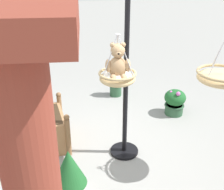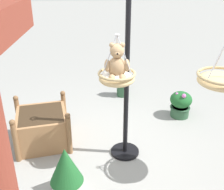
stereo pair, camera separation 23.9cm
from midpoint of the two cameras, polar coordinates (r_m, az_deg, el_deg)
ground_plane at (r=4.41m, az=1.04°, el=-12.34°), size 40.00×40.00×0.00m
display_pole_central at (r=4.06m, az=4.58°, el=-3.29°), size 0.44×0.44×2.43m
hanging_basket_with_teddy at (r=3.55m, az=2.94°, el=3.64°), size 0.49×0.49×0.66m
teddy_bear at (r=3.46m, az=3.04°, el=6.53°), size 0.32×0.28×0.46m
hanging_basket_left_high at (r=3.59m, az=23.55°, el=2.84°), size 0.60×0.60×0.66m
wooden_planter_box at (r=4.64m, az=-12.74°, el=-6.48°), size 1.02×1.04×0.72m
potted_plant_fern_front at (r=6.12m, az=3.36°, el=2.81°), size 0.29×0.29×0.69m
potted_plant_flowering_red at (r=5.49m, az=15.22°, el=-1.76°), size 0.41×0.41×0.54m
potted_plant_small_succulent at (r=3.65m, az=-7.57°, el=-15.29°), size 0.43×0.43×0.67m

